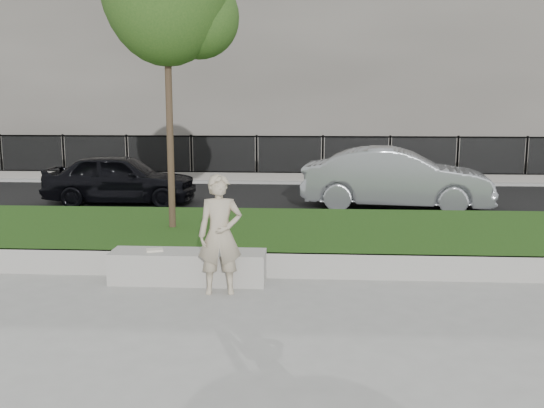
# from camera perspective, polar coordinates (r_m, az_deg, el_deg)

# --- Properties ---
(ground) EXTENTS (90.00, 90.00, 0.00)m
(ground) POSITION_cam_1_polar(r_m,az_deg,el_deg) (8.63, -4.41, -8.84)
(ground) COLOR gray
(ground) RESTS_ON ground
(grass_bank) EXTENTS (34.00, 4.00, 0.40)m
(grass_bank) POSITION_cam_1_polar(r_m,az_deg,el_deg) (11.45, -2.36, -3.13)
(grass_bank) COLOR #10350D
(grass_bank) RESTS_ON ground
(grass_kerb) EXTENTS (34.00, 0.08, 0.40)m
(grass_kerb) POSITION_cam_1_polar(r_m,az_deg,el_deg) (9.56, -3.56, -5.73)
(grass_kerb) COLOR #9A9890
(grass_kerb) RESTS_ON ground
(street) EXTENTS (34.00, 7.00, 0.04)m
(street) POSITION_cam_1_polar(r_m,az_deg,el_deg) (16.87, -0.44, 0.42)
(street) COLOR black
(street) RESTS_ON ground
(far_pavement) EXTENTS (34.00, 3.00, 0.12)m
(far_pavement) POSITION_cam_1_polar(r_m,az_deg,el_deg) (21.31, 0.40, 2.48)
(far_pavement) COLOR gray
(far_pavement) RESTS_ON ground
(iron_fence) EXTENTS (32.00, 0.30, 1.50)m
(iron_fence) POSITION_cam_1_polar(r_m,az_deg,el_deg) (20.26, 0.24, 3.47)
(iron_fence) COLOR slate
(iron_fence) RESTS_ON far_pavement
(building_facade) EXTENTS (34.00, 10.00, 10.00)m
(building_facade) POSITION_cam_1_polar(r_m,az_deg,el_deg) (28.22, 1.22, 14.30)
(building_facade) COLOR #5B564F
(building_facade) RESTS_ON ground
(stone_bench) EXTENTS (2.36, 0.59, 0.48)m
(stone_bench) POSITION_cam_1_polar(r_m,az_deg,el_deg) (9.37, -7.89, -5.87)
(stone_bench) COLOR #9A9890
(stone_bench) RESTS_ON ground
(man) EXTENTS (0.68, 0.49, 1.72)m
(man) POSITION_cam_1_polar(r_m,az_deg,el_deg) (8.66, -4.91, -2.89)
(man) COLOR #B8AA8E
(man) RESTS_ON ground
(book) EXTENTS (0.29, 0.25, 0.03)m
(book) POSITION_cam_1_polar(r_m,az_deg,el_deg) (9.41, -10.99, -4.28)
(book) COLOR silver
(book) RESTS_ON stone_bench
(car_dark) EXTENTS (3.97, 1.65, 1.34)m
(car_dark) POSITION_cam_1_polar(r_m,az_deg,el_deg) (16.46, -14.06, 2.33)
(car_dark) COLOR black
(car_dark) RESTS_ON street
(car_silver) EXTENTS (4.83, 2.18, 1.54)m
(car_silver) POSITION_cam_1_polar(r_m,az_deg,el_deg) (15.56, 11.60, 2.37)
(car_silver) COLOR gray
(car_silver) RESTS_ON street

